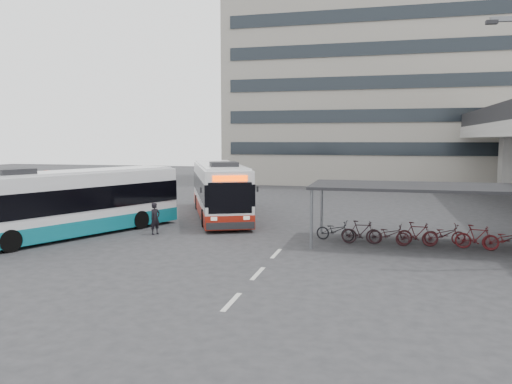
# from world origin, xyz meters

# --- Properties ---
(ground) EXTENTS (120.00, 120.00, 0.00)m
(ground) POSITION_xyz_m (0.00, 0.00, 0.00)
(ground) COLOR #28282B
(ground) RESTS_ON ground
(bike_shelter) EXTENTS (10.00, 4.00, 2.54)m
(bike_shelter) POSITION_xyz_m (8.47, 3.00, 1.30)
(bike_shelter) COLOR #595B60
(bike_shelter) RESTS_ON ground
(office_block) EXTENTS (30.00, 15.00, 25.00)m
(office_block) POSITION_xyz_m (6.00, 36.00, 12.50)
(office_block) COLOR gray
(office_block) RESTS_ON ground
(road_markings) EXTENTS (0.15, 7.60, 0.01)m
(road_markings) POSITION_xyz_m (2.50, -3.00, 0.01)
(road_markings) COLOR beige
(road_markings) RESTS_ON ground
(bus_main) EXTENTS (6.65, 11.10, 3.27)m
(bus_main) POSITION_xyz_m (-2.67, 8.61, 1.52)
(bus_main) COLOR white
(bus_main) RESTS_ON ground
(bus_teal) EXTENTS (6.45, 11.00, 3.23)m
(bus_teal) POSITION_xyz_m (-7.38, 1.31, 1.50)
(bus_teal) COLOR white
(bus_teal) RESTS_ON ground
(pedestrian) EXTENTS (0.55, 0.64, 1.50)m
(pedestrian) POSITION_xyz_m (-3.82, 2.54, 0.75)
(pedestrian) COLOR black
(pedestrian) RESTS_ON ground
(sign_totem_mid) EXTENTS (0.56, 0.21, 2.58)m
(sign_totem_mid) POSITION_xyz_m (-12.31, 5.16, 1.33)
(sign_totem_mid) COLOR #A01609
(sign_totem_mid) RESTS_ON ground
(sign_totem_north) EXTENTS (0.56, 0.25, 2.58)m
(sign_totem_north) POSITION_xyz_m (-13.12, 7.40, 1.33)
(sign_totem_north) COLOR #A01609
(sign_totem_north) RESTS_ON ground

